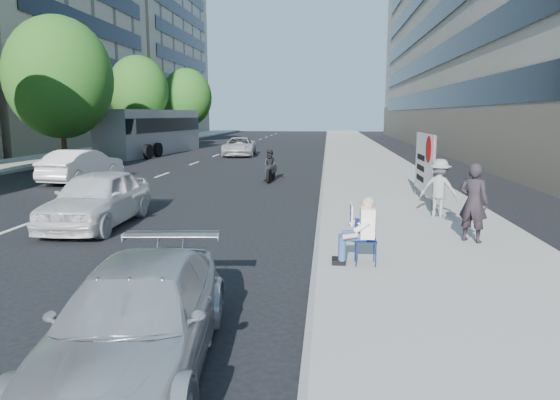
# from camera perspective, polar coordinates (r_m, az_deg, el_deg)

# --- Properties ---
(ground) EXTENTS (160.00, 160.00, 0.00)m
(ground) POSITION_cam_1_polar(r_m,az_deg,el_deg) (10.45, -3.92, -6.72)
(ground) COLOR black
(ground) RESTS_ON ground
(near_sidewalk) EXTENTS (5.00, 120.00, 0.15)m
(near_sidewalk) POSITION_cam_1_polar(r_m,az_deg,el_deg) (30.11, 9.96, 4.11)
(near_sidewalk) COLOR #9D9A92
(near_sidewalk) RESTS_ON ground
(far_sidewalk) EXTENTS (4.50, 120.00, 0.15)m
(far_sidewalk) POSITION_cam_1_polar(r_m,az_deg,el_deg) (35.22, -26.11, 4.07)
(far_sidewalk) COLOR #9D9A92
(far_sidewalk) RESTS_ON ground
(far_bldg_north) EXTENTS (22.00, 28.00, 28.00)m
(far_bldg_north) POSITION_cam_1_polar(r_m,az_deg,el_deg) (79.32, -18.96, 17.25)
(far_bldg_north) COLOR tan
(far_bldg_north) RESTS_ON ground
(near_building) EXTENTS (14.00, 70.00, 20.00)m
(near_building) POSITION_cam_1_polar(r_m,az_deg,el_deg) (45.16, 26.64, 17.73)
(near_building) COLOR gray
(near_building) RESTS_ON ground
(tree_far_c) EXTENTS (6.00, 6.00, 8.47)m
(tree_far_c) POSITION_cam_1_polar(r_m,az_deg,el_deg) (31.91, -23.91, 12.65)
(tree_far_c) COLOR #382616
(tree_far_c) RESTS_ON ground
(tree_far_d) EXTENTS (4.80, 4.80, 7.65)m
(tree_far_d) POSITION_cam_1_polar(r_m,az_deg,el_deg) (42.79, -15.89, 11.97)
(tree_far_d) COLOR #382616
(tree_far_d) RESTS_ON ground
(tree_far_e) EXTENTS (5.40, 5.40, 7.89)m
(tree_far_e) POSITION_cam_1_polar(r_m,az_deg,el_deg) (56.06, -10.61, 11.45)
(tree_far_e) COLOR #382616
(tree_far_e) RESTS_ON ground
(seated_protester) EXTENTS (0.83, 1.12, 1.31)m
(seated_protester) POSITION_cam_1_polar(r_m,az_deg,el_deg) (9.53, 9.13, -3.02)
(seated_protester) COLOR navy
(seated_protester) RESTS_ON near_sidewalk
(jogger) EXTENTS (1.20, 0.98, 1.61)m
(jogger) POSITION_cam_1_polar(r_m,az_deg,el_deg) (14.40, 17.73, 1.29)
(jogger) COLOR gray
(jogger) RESTS_ON near_sidewalk
(pedestrian_woman) EXTENTS (0.77, 0.73, 1.77)m
(pedestrian_woman) POSITION_cam_1_polar(r_m,az_deg,el_deg) (11.83, 21.23, -0.27)
(pedestrian_woman) COLOR black
(pedestrian_woman) RESTS_ON near_sidewalk
(protest_banner) EXTENTS (0.08, 3.06, 2.20)m
(protest_banner) POSITION_cam_1_polar(r_m,az_deg,el_deg) (16.86, 16.17, 4.07)
(protest_banner) COLOR #4C4C4C
(protest_banner) RESTS_ON near_sidewalk
(parked_sedan) EXTENTS (2.16, 4.41, 1.24)m
(parked_sedan) POSITION_cam_1_polar(r_m,az_deg,el_deg) (6.15, -16.01, -13.02)
(parked_sedan) COLOR #A9ACB1
(parked_sedan) RESTS_ON ground
(white_sedan_near) EXTENTS (1.85, 4.42, 1.49)m
(white_sedan_near) POSITION_cam_1_polar(r_m,az_deg,el_deg) (14.22, -20.19, 0.19)
(white_sedan_near) COLOR silver
(white_sedan_near) RESTS_ON ground
(white_sedan_mid) EXTENTS (2.09, 4.55, 1.45)m
(white_sedan_mid) POSITION_cam_1_polar(r_m,az_deg,el_deg) (23.75, -21.66, 3.66)
(white_sedan_mid) COLOR silver
(white_sedan_mid) RESTS_ON ground
(white_sedan_far) EXTENTS (2.59, 4.93, 1.33)m
(white_sedan_far) POSITION_cam_1_polar(r_m,az_deg,el_deg) (36.35, -4.69, 6.10)
(white_sedan_far) COLOR beige
(white_sedan_far) RESTS_ON ground
(motorcycle) EXTENTS (0.76, 2.05, 1.42)m
(motorcycle) POSITION_cam_1_polar(r_m,az_deg,el_deg) (22.26, -1.08, 3.76)
(motorcycle) COLOR black
(motorcycle) RESTS_ON ground
(bus) EXTENTS (4.12, 12.32, 3.30)m
(bus) POSITION_cam_1_polar(r_m,az_deg,el_deg) (39.15, -14.37, 7.52)
(bus) COLOR gray
(bus) RESTS_ON ground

